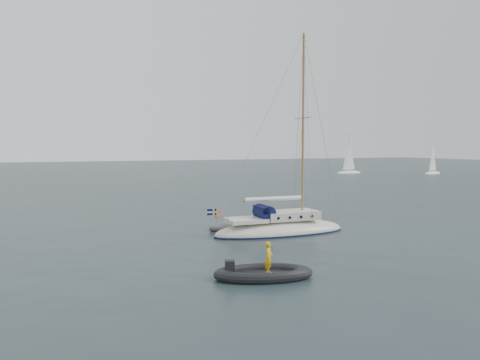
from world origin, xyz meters
name	(u,v)px	position (x,y,z in m)	size (l,w,h in m)	color
ground	(273,236)	(0.00, 0.00, 0.00)	(300.00, 300.00, 0.00)	black
sailboat	(280,218)	(0.72, 0.45, 1.00)	(9.27, 2.78, 13.19)	silver
dinghy	(227,228)	(-1.90, 2.94, 0.16)	(2.51, 1.14, 0.36)	#434347
rib	(263,273)	(-4.76, -8.14, 0.25)	(4.24, 1.93, 1.59)	black
distant_yacht_c	(433,158)	(58.52, 43.92, 3.25)	(5.73, 3.06, 7.60)	silver
distant_yacht_b	(349,155)	(44.53, 52.18, 3.62)	(6.40, 3.41, 8.48)	silver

